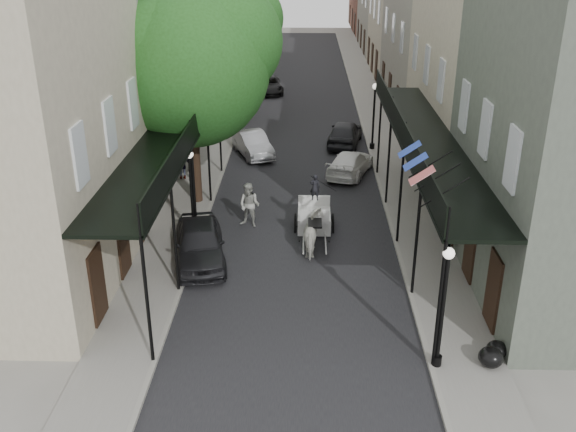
# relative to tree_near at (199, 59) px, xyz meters

# --- Properties ---
(ground) EXTENTS (140.00, 140.00, 0.00)m
(ground) POSITION_rel_tree_near_xyz_m (4.20, -10.18, -6.49)
(ground) COLOR gray
(ground) RESTS_ON ground
(road) EXTENTS (8.00, 90.00, 0.01)m
(road) POSITION_rel_tree_near_xyz_m (4.20, 9.82, -6.48)
(road) COLOR black
(road) RESTS_ON ground
(sidewalk_left) EXTENTS (2.20, 90.00, 0.12)m
(sidewalk_left) POSITION_rel_tree_near_xyz_m (-0.80, 9.82, -6.43)
(sidewalk_left) COLOR gray
(sidewalk_left) RESTS_ON ground
(sidewalk_right) EXTENTS (2.20, 90.00, 0.12)m
(sidewalk_right) POSITION_rel_tree_near_xyz_m (9.20, 9.82, -6.43)
(sidewalk_right) COLOR gray
(sidewalk_right) RESTS_ON ground
(building_row_left) EXTENTS (5.00, 80.00, 10.50)m
(building_row_left) POSITION_rel_tree_near_xyz_m (-4.40, 19.82, -1.24)
(building_row_left) COLOR #BCB196
(building_row_left) RESTS_ON ground
(building_row_right) EXTENTS (5.00, 80.00, 10.50)m
(building_row_right) POSITION_rel_tree_near_xyz_m (12.80, 19.82, -1.24)
(building_row_right) COLOR gray
(building_row_right) RESTS_ON ground
(gallery_left) EXTENTS (2.20, 18.05, 4.88)m
(gallery_left) POSITION_rel_tree_near_xyz_m (-0.59, -3.20, -2.44)
(gallery_left) COLOR black
(gallery_left) RESTS_ON sidewalk_left
(gallery_right) EXTENTS (2.20, 18.05, 4.88)m
(gallery_right) POSITION_rel_tree_near_xyz_m (8.99, -3.20, -2.44)
(gallery_right) COLOR black
(gallery_right) RESTS_ON sidewalk_right
(tree_near) EXTENTS (7.31, 6.80, 9.63)m
(tree_near) POSITION_rel_tree_near_xyz_m (0.00, 0.00, 0.00)
(tree_near) COLOR #382619
(tree_near) RESTS_ON sidewalk_left
(tree_far) EXTENTS (6.45, 6.00, 8.61)m
(tree_far) POSITION_rel_tree_near_xyz_m (-0.05, 14.00, -0.65)
(tree_far) COLOR #382619
(tree_far) RESTS_ON sidewalk_left
(lamppost_right_near) EXTENTS (0.32, 0.32, 3.71)m
(lamppost_right_near) POSITION_rel_tree_near_xyz_m (8.30, -12.18, -4.44)
(lamppost_right_near) COLOR black
(lamppost_right_near) RESTS_ON sidewalk_right
(lamppost_left) EXTENTS (0.32, 0.32, 3.71)m
(lamppost_left) POSITION_rel_tree_near_xyz_m (0.10, -4.18, -4.44)
(lamppost_left) COLOR black
(lamppost_left) RESTS_ON sidewalk_left
(lamppost_right_far) EXTENTS (0.32, 0.32, 3.71)m
(lamppost_right_far) POSITION_rel_tree_near_xyz_m (8.30, 7.82, -4.44)
(lamppost_right_far) COLOR black
(lamppost_right_far) RESTS_ON sidewalk_right
(horse) EXTENTS (0.85, 1.87, 1.58)m
(horse) POSITION_rel_tree_near_xyz_m (4.90, -5.01, -5.70)
(horse) COLOR silver
(horse) RESTS_ON ground
(carriage) EXTENTS (1.66, 2.34, 2.65)m
(carriage) POSITION_rel_tree_near_xyz_m (4.90, -2.55, -5.46)
(carriage) COLOR black
(carriage) RESTS_ON ground
(pedestrian_walking) EXTENTS (1.13, 1.01, 1.91)m
(pedestrian_walking) POSITION_rel_tree_near_xyz_m (2.20, -2.66, -5.53)
(pedestrian_walking) COLOR #A3A49B
(pedestrian_walking) RESTS_ON ground
(pedestrian_sidewalk_left) EXTENTS (1.18, 0.88, 1.63)m
(pedestrian_sidewalk_left) POSITION_rel_tree_near_xyz_m (-1.60, 2.68, -5.55)
(pedestrian_sidewalk_left) COLOR gray
(pedestrian_sidewalk_left) RESTS_ON sidewalk_left
(pedestrian_sidewalk_right) EXTENTS (0.41, 0.90, 1.52)m
(pedestrian_sidewalk_right) POSITION_rel_tree_near_xyz_m (10.00, -5.32, -5.61)
(pedestrian_sidewalk_right) COLOR gray
(pedestrian_sidewalk_right) RESTS_ON sidewalk_right
(car_left_near) EXTENTS (2.62, 4.74, 1.53)m
(car_left_near) POSITION_rel_tree_near_xyz_m (0.60, -5.88, -5.73)
(car_left_near) COLOR black
(car_left_near) RESTS_ON ground
(car_left_mid) EXTENTS (2.74, 4.22, 1.31)m
(car_left_mid) POSITION_rel_tree_near_xyz_m (1.60, 6.76, -5.83)
(car_left_mid) COLOR #9D9DA2
(car_left_mid) RESTS_ON ground
(car_left_far) EXTENTS (2.65, 4.65, 1.22)m
(car_left_far) POSITION_rel_tree_near_xyz_m (1.60, 22.00, -5.88)
(car_left_far) COLOR black
(car_left_far) RESTS_ON ground
(car_right_near) EXTENTS (2.93, 4.47, 1.20)m
(car_right_near) POSITION_rel_tree_near_xyz_m (6.80, 3.82, -5.89)
(car_right_near) COLOR white
(car_right_near) RESTS_ON ground
(car_right_far) EXTENTS (2.48, 4.49, 1.45)m
(car_right_far) POSITION_rel_tree_near_xyz_m (6.80, 8.82, -5.77)
(car_right_far) COLOR black
(car_right_far) RESTS_ON ground
(trash_bags) EXTENTS (0.96, 1.11, 0.60)m
(trash_bags) POSITION_rel_tree_near_xyz_m (9.91, -12.03, -6.09)
(trash_bags) COLOR black
(trash_bags) RESTS_ON sidewalk_right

